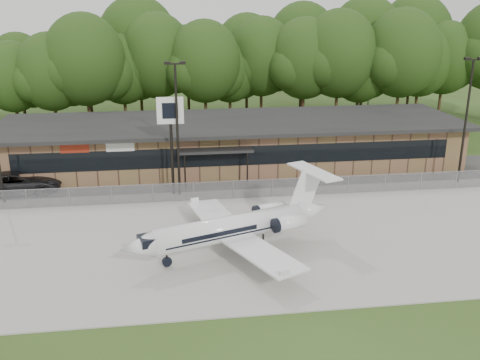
{
  "coord_description": "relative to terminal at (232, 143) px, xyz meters",
  "views": [
    {
      "loc": [
        -5.62,
        -22.79,
        14.16
      ],
      "look_at": [
        -0.89,
        12.0,
        2.54
      ],
      "focal_mm": 40.0,
      "sensor_mm": 36.0,
      "label": 1
    }
  ],
  "objects": [
    {
      "name": "ground",
      "position": [
        0.0,
        -23.94,
        -2.18
      ],
      "size": [
        160.0,
        160.0,
        0.0
      ],
      "primitive_type": "plane",
      "color": "#2F4017",
      "rests_on": "ground"
    },
    {
      "name": "apron",
      "position": [
        0.0,
        -15.94,
        -2.14
      ],
      "size": [
        64.0,
        18.0,
        0.08
      ],
      "primitive_type": "cube",
      "color": "#9E9B93",
      "rests_on": "ground"
    },
    {
      "name": "parking_lot",
      "position": [
        0.0,
        -4.44,
        -2.15
      ],
      "size": [
        50.0,
        9.0,
        0.06
      ],
      "primitive_type": "cube",
      "color": "#383835",
      "rests_on": "ground"
    },
    {
      "name": "terminal",
      "position": [
        0.0,
        0.0,
        0.0
      ],
      "size": [
        41.0,
        11.65,
        4.3
      ],
      "color": "brown",
      "rests_on": "ground"
    },
    {
      "name": "fence",
      "position": [
        0.0,
        -8.94,
        -1.4
      ],
      "size": [
        46.0,
        0.04,
        1.52
      ],
      "color": "gray",
      "rests_on": "ground"
    },
    {
      "name": "treeline",
      "position": [
        0.0,
        18.06,
        5.32
      ],
      "size": [
        72.0,
        12.0,
        15.0
      ],
      "primitive_type": null,
      "color": "#1E3A12",
      "rests_on": "ground"
    },
    {
      "name": "radio_mast",
      "position": [
        22.0,
        24.06,
        10.32
      ],
      "size": [
        0.2,
        0.2,
        25.0
      ],
      "primitive_type": "cylinder",
      "color": "gray",
      "rests_on": "ground"
    },
    {
      "name": "light_pole_mid",
      "position": [
        -5.0,
        -7.44,
        3.8
      ],
      "size": [
        1.55,
        0.3,
        10.23
      ],
      "color": "black",
      "rests_on": "ground"
    },
    {
      "name": "light_pole_right",
      "position": [
        18.0,
        -7.44,
        3.8
      ],
      "size": [
        1.55,
        0.3,
        10.23
      ],
      "color": "black",
      "rests_on": "ground"
    },
    {
      "name": "business_jet",
      "position": [
        -1.88,
        -17.99,
        -0.57
      ],
      "size": [
        13.17,
        11.79,
        4.49
      ],
      "rotation": [
        0.0,
        0.0,
        0.34
      ],
      "color": "white",
      "rests_on": "ground"
    },
    {
      "name": "suv",
      "position": [
        -17.47,
        -5.32,
        -1.27
      ],
      "size": [
        6.85,
        3.86,
        1.81
      ],
      "primitive_type": "imported",
      "rotation": [
        0.0,
        0.0,
        1.71
      ],
      "color": "#2C2B2E",
      "rests_on": "ground"
    },
    {
      "name": "pole_sign",
      "position": [
        -5.47,
        -7.14,
        3.65
      ],
      "size": [
        2.0,
        0.29,
        7.61
      ],
      "rotation": [
        0.0,
        0.0,
        -0.03
      ],
      "color": "black",
      "rests_on": "ground"
    }
  ]
}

